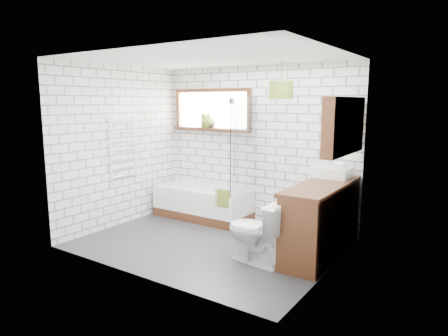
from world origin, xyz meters
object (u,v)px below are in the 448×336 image
Objects in this scene: bathtub at (203,203)px; basin at (332,172)px; vanity at (321,220)px; toilet at (256,231)px; pendant at (281,90)px.

bathtub is 3.33× the size of basin.
vanity is 0.74m from basin.
basin is at bearing 96.84° from vanity.
basin is 1.42m from toilet.
vanity is 3.34× the size of basin.
basin is 1.48× the size of pendant.
pendant is (-0.77, 0.33, 1.64)m from vanity.
toilet is (-0.56, -0.69, -0.07)m from vanity.
basin reaches higher than vanity.
toilet is at bearing -34.81° from bathtub.
pendant reaches higher than basin.
pendant is (1.48, -0.15, 1.84)m from bathtub.
vanity is at bearing -23.36° from pendant.
toilet is (1.69, -1.17, 0.14)m from bathtub.
basin is 0.61× the size of toilet.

